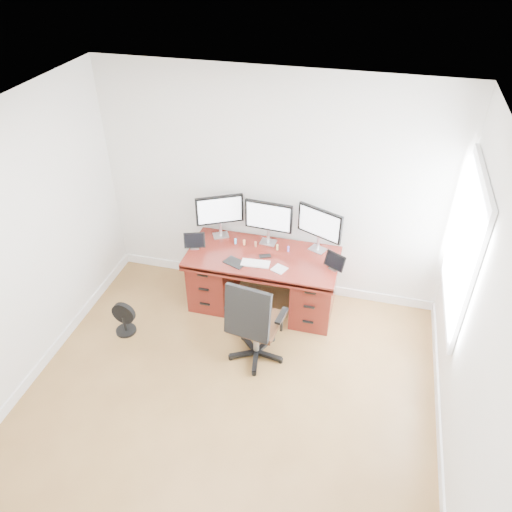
% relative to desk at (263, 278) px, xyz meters
% --- Properties ---
extents(ground, '(4.50, 4.50, 0.00)m').
position_rel_desk_xyz_m(ground, '(0.00, -1.83, -0.40)').
color(ground, olive).
rests_on(ground, ground).
extents(back_wall, '(4.00, 0.10, 2.70)m').
position_rel_desk_xyz_m(back_wall, '(0.00, 0.42, 0.95)').
color(back_wall, white).
rests_on(back_wall, ground).
extents(right_wall, '(0.10, 4.50, 2.70)m').
position_rel_desk_xyz_m(right_wall, '(2.00, -1.72, 0.95)').
color(right_wall, white).
rests_on(right_wall, ground).
extents(desk, '(1.70, 0.80, 0.75)m').
position_rel_desk_xyz_m(desk, '(0.00, 0.00, 0.00)').
color(desk, '#591811').
rests_on(desk, ground).
extents(office_chair, '(0.64, 0.64, 1.06)m').
position_rel_desk_xyz_m(office_chair, '(0.12, -0.87, -0.05)').
color(office_chair, black).
rests_on(office_chair, ground).
extents(floor_fan, '(0.27, 0.23, 0.39)m').
position_rel_desk_xyz_m(floor_fan, '(-1.39, -0.84, -0.21)').
color(floor_fan, black).
rests_on(floor_fan, ground).
extents(monitor_left, '(0.50, 0.29, 0.53)m').
position_rel_desk_xyz_m(monitor_left, '(-0.58, 0.24, 0.68)').
color(monitor_left, silver).
rests_on(monitor_left, desk).
extents(monitor_center, '(0.55, 0.15, 0.53)m').
position_rel_desk_xyz_m(monitor_center, '(-0.00, 0.24, 0.68)').
color(monitor_center, silver).
rests_on(monitor_center, desk).
extents(monitor_right, '(0.52, 0.26, 0.53)m').
position_rel_desk_xyz_m(monitor_right, '(0.58, 0.24, 0.68)').
color(monitor_right, silver).
rests_on(monitor_right, desk).
extents(tablet_left, '(0.25, 0.14, 0.19)m').
position_rel_desk_xyz_m(tablet_left, '(-0.79, -0.08, 0.43)').
color(tablet_left, silver).
rests_on(tablet_left, desk).
extents(tablet_right, '(0.24, 0.18, 0.19)m').
position_rel_desk_xyz_m(tablet_right, '(0.81, -0.08, 0.43)').
color(tablet_right, silver).
rests_on(tablet_right, desk).
extents(keyboard, '(0.32, 0.15, 0.01)m').
position_rel_desk_xyz_m(keyboard, '(-0.04, -0.21, 0.36)').
color(keyboard, white).
rests_on(keyboard, desk).
extents(trackpad, '(0.19, 0.19, 0.01)m').
position_rel_desk_xyz_m(trackpad, '(0.24, -0.24, 0.35)').
color(trackpad, silver).
rests_on(trackpad, desk).
extents(drawing_tablet, '(0.28, 0.23, 0.01)m').
position_rel_desk_xyz_m(drawing_tablet, '(-0.26, -0.24, 0.35)').
color(drawing_tablet, black).
rests_on(drawing_tablet, desk).
extents(phone, '(0.15, 0.11, 0.01)m').
position_rel_desk_xyz_m(phone, '(0.03, -0.04, 0.35)').
color(phone, black).
rests_on(phone, desk).
extents(figurine_blue, '(0.03, 0.03, 0.07)m').
position_rel_desk_xyz_m(figurine_blue, '(-0.36, 0.12, 0.39)').
color(figurine_blue, '#51AAE7').
rests_on(figurine_blue, desk).
extents(figurine_orange, '(0.03, 0.03, 0.07)m').
position_rel_desk_xyz_m(figurine_orange, '(-0.26, 0.12, 0.39)').
color(figurine_orange, '#FFA662').
rests_on(figurine_orange, desk).
extents(figurine_brown, '(0.03, 0.03, 0.07)m').
position_rel_desk_xyz_m(figurine_brown, '(-0.12, 0.12, 0.39)').
color(figurine_brown, brown).
rests_on(figurine_brown, desk).
extents(figurine_yellow, '(0.03, 0.03, 0.07)m').
position_rel_desk_xyz_m(figurine_yellow, '(0.13, 0.12, 0.39)').
color(figurine_yellow, '#D7BF69').
rests_on(figurine_yellow, desk).
extents(figurine_purple, '(0.03, 0.03, 0.07)m').
position_rel_desk_xyz_m(figurine_purple, '(0.26, 0.12, 0.39)').
color(figurine_purple, '#805ED5').
rests_on(figurine_purple, desk).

